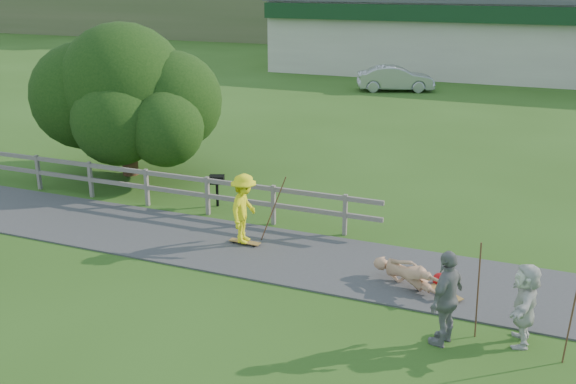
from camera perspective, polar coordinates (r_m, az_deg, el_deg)
name	(u,v)px	position (r m, az deg, el deg)	size (l,w,h in m)	color
ground	(215,274)	(14.61, -6.49, -7.24)	(260.00, 260.00, 0.00)	#2C5016
path	(244,248)	(15.81, -3.90, -5.01)	(34.00, 3.00, 0.04)	#3A3A3D
fence	(129,179)	(19.30, -13.99, 1.10)	(15.05, 0.10, 1.10)	slate
strip_mall	(516,36)	(46.63, 19.63, 12.92)	(32.50, 10.75, 5.10)	#BDB4A6
skater_rider	(244,212)	(15.70, -3.93, -1.82)	(1.13, 0.65, 1.74)	yellow
skater_fallen	(409,274)	(14.00, 10.69, -7.21)	(1.75, 0.42, 0.64)	tan
spectator_b	(447,298)	(11.90, 13.91, -9.13)	(1.06, 0.44, 1.82)	gray
spectator_d	(525,304)	(12.37, 20.29, -9.34)	(1.45, 0.46, 1.57)	silver
car_silver	(395,79)	(38.37, 9.53, 9.92)	(1.53, 4.40, 1.45)	#A3A5AB
tree	(126,117)	(21.84, -14.17, 6.46)	(6.66, 6.66, 3.92)	black
bbq	(217,191)	(18.64, -6.32, 0.09)	(0.43, 0.32, 0.92)	black
longboard_rider	(245,244)	(16.01, -3.86, -4.60)	(0.80, 0.20, 0.09)	olive
longboard_fallen	(445,295)	(13.92, 13.79, -8.85)	(0.83, 0.20, 0.09)	olive
helmet	(439,280)	(14.30, 13.32, -7.58)	(0.30, 0.30, 0.30)	#B20B0E
pole_rider	(273,207)	(15.78, -1.34, -1.36)	(0.03, 0.03, 1.91)	#523221
pole_spec_left	(478,291)	(12.23, 16.53, -8.41)	(0.03, 0.03, 1.88)	#523221
pole_spec_right	(572,315)	(11.97, 23.93, -9.94)	(0.03, 0.03, 1.88)	#523221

